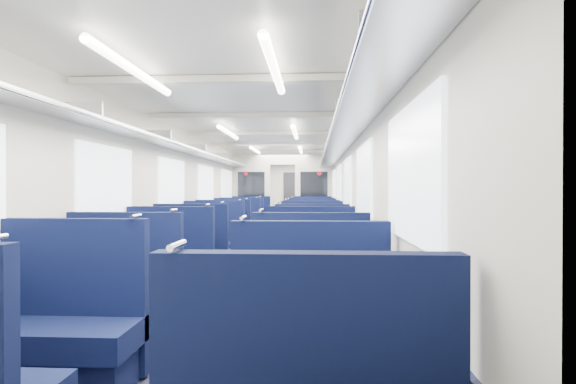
% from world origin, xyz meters
% --- Properties ---
extents(floor, '(2.80, 18.00, 0.01)m').
position_xyz_m(floor, '(0.00, 0.00, 0.00)').
color(floor, black).
rests_on(floor, ground).
extents(ceiling, '(2.80, 18.00, 0.01)m').
position_xyz_m(ceiling, '(0.00, 0.00, 2.35)').
color(ceiling, silver).
rests_on(ceiling, wall_left).
extents(wall_left, '(0.02, 18.00, 2.35)m').
position_xyz_m(wall_left, '(-1.40, 0.00, 1.18)').
color(wall_left, beige).
rests_on(wall_left, floor).
extents(dado_left, '(0.03, 17.90, 0.70)m').
position_xyz_m(dado_left, '(-1.39, 0.00, 0.35)').
color(dado_left, black).
rests_on(dado_left, floor).
extents(wall_right, '(0.02, 18.00, 2.35)m').
position_xyz_m(wall_right, '(1.40, 0.00, 1.18)').
color(wall_right, beige).
rests_on(wall_right, floor).
extents(dado_right, '(0.03, 17.90, 0.70)m').
position_xyz_m(dado_right, '(1.39, 0.00, 0.35)').
color(dado_right, black).
rests_on(dado_right, floor).
extents(wall_far, '(2.80, 0.02, 2.35)m').
position_xyz_m(wall_far, '(0.00, 9.00, 1.18)').
color(wall_far, beige).
rests_on(wall_far, floor).
extents(luggage_rack_left, '(0.36, 17.40, 0.18)m').
position_xyz_m(luggage_rack_left, '(-1.21, 0.00, 1.97)').
color(luggage_rack_left, '#B2B5BA').
rests_on(luggage_rack_left, wall_left).
extents(luggage_rack_right, '(0.36, 17.40, 0.18)m').
position_xyz_m(luggage_rack_right, '(1.21, 0.00, 1.97)').
color(luggage_rack_right, '#B2B5BA').
rests_on(luggage_rack_right, wall_right).
extents(windows, '(2.78, 15.60, 0.75)m').
position_xyz_m(windows, '(0.00, -0.46, 1.42)').
color(windows, white).
rests_on(windows, wall_left).
extents(ceiling_fittings, '(2.70, 16.06, 0.11)m').
position_xyz_m(ceiling_fittings, '(0.00, -0.26, 2.29)').
color(ceiling_fittings, beige).
rests_on(ceiling_fittings, ceiling).
extents(end_door, '(0.75, 0.06, 2.00)m').
position_xyz_m(end_door, '(0.00, 8.94, 1.00)').
color(end_door, black).
rests_on(end_door, floor).
extents(bulkhead, '(2.80, 0.10, 2.35)m').
position_xyz_m(bulkhead, '(-0.00, 2.71, 1.23)').
color(bulkhead, beige).
rests_on(bulkhead, floor).
extents(seat_2, '(1.03, 0.57, 1.16)m').
position_xyz_m(seat_2, '(-0.83, -7.04, 0.36)').
color(seat_2, '#0B1338').
rests_on(seat_2, floor).
extents(seat_3, '(1.03, 0.57, 1.16)m').
position_xyz_m(seat_3, '(0.83, -7.20, 0.36)').
color(seat_3, '#0B1338').
rests_on(seat_3, floor).
extents(seat_4, '(1.03, 0.57, 1.16)m').
position_xyz_m(seat_4, '(-0.83, -5.89, 0.36)').
color(seat_4, '#0B1338').
rests_on(seat_4, floor).
extents(seat_5, '(1.03, 0.57, 1.16)m').
position_xyz_m(seat_5, '(0.83, -5.87, 0.36)').
color(seat_5, '#0B1338').
rests_on(seat_5, floor).
extents(seat_6, '(1.03, 0.57, 1.16)m').
position_xyz_m(seat_6, '(-0.83, -4.87, 0.36)').
color(seat_6, '#0B1338').
rests_on(seat_6, floor).
extents(seat_7, '(1.03, 0.57, 1.16)m').
position_xyz_m(seat_7, '(0.83, -4.72, 0.36)').
color(seat_7, '#0B1338').
rests_on(seat_7, floor).
extents(seat_8, '(1.03, 0.57, 1.16)m').
position_xyz_m(seat_8, '(-0.83, -3.68, 0.36)').
color(seat_8, '#0B1338').
rests_on(seat_8, floor).
extents(seat_9, '(1.03, 0.57, 1.16)m').
position_xyz_m(seat_9, '(0.83, -3.66, 0.36)').
color(seat_9, '#0B1338').
rests_on(seat_9, floor).
extents(seat_10, '(1.03, 0.57, 1.16)m').
position_xyz_m(seat_10, '(-0.83, -2.49, 0.36)').
color(seat_10, '#0B1338').
rests_on(seat_10, floor).
extents(seat_11, '(1.03, 0.57, 1.16)m').
position_xyz_m(seat_11, '(0.83, -2.43, 0.36)').
color(seat_11, '#0B1338').
rests_on(seat_11, floor).
extents(seat_12, '(1.03, 0.57, 1.16)m').
position_xyz_m(seat_12, '(-0.83, -1.42, 0.36)').
color(seat_12, '#0B1338').
rests_on(seat_12, floor).
extents(seat_13, '(1.03, 0.57, 1.16)m').
position_xyz_m(seat_13, '(0.83, -1.42, 0.36)').
color(seat_13, '#0B1338').
rests_on(seat_13, floor).
extents(seat_14, '(1.03, 0.57, 1.16)m').
position_xyz_m(seat_14, '(-0.83, -0.12, 0.36)').
color(seat_14, '#0B1338').
rests_on(seat_14, floor).
extents(seat_15, '(1.03, 0.57, 1.16)m').
position_xyz_m(seat_15, '(0.83, -0.33, 0.36)').
color(seat_15, '#0B1338').
rests_on(seat_15, floor).
extents(seat_16, '(1.03, 0.57, 1.16)m').
position_xyz_m(seat_16, '(-0.83, 0.81, 0.36)').
color(seat_16, '#0B1338').
rests_on(seat_16, floor).
extents(seat_17, '(1.03, 0.57, 1.16)m').
position_xyz_m(seat_17, '(0.83, 0.87, 0.36)').
color(seat_17, '#0B1338').
rests_on(seat_17, floor).
extents(seat_18, '(1.03, 0.57, 1.16)m').
position_xyz_m(seat_18, '(-0.83, 2.19, 0.36)').
color(seat_18, '#0B1338').
rests_on(seat_18, floor).
extents(seat_19, '(1.03, 0.57, 1.16)m').
position_xyz_m(seat_19, '(0.83, 2.19, 0.36)').
color(seat_19, '#0B1338').
rests_on(seat_19, floor).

